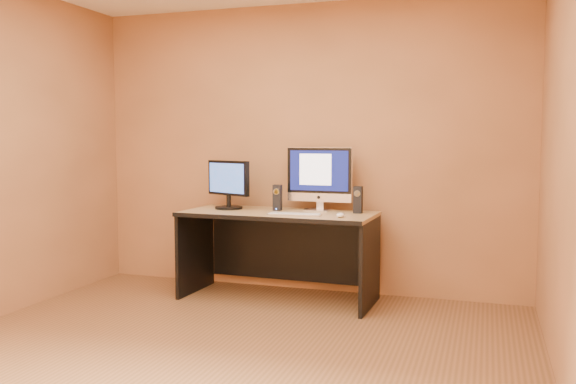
% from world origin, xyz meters
% --- Properties ---
extents(floor, '(4.00, 4.00, 0.00)m').
position_xyz_m(floor, '(0.00, 0.00, 0.00)').
color(floor, brown).
rests_on(floor, ground).
extents(walls, '(4.00, 4.00, 2.60)m').
position_xyz_m(walls, '(0.00, 0.00, 1.30)').
color(walls, '#AD7245').
rests_on(walls, ground).
extents(desk, '(1.67, 0.78, 0.76)m').
position_xyz_m(desk, '(-0.11, 1.56, 0.38)').
color(desk, tan).
rests_on(desk, ground).
extents(imac, '(0.59, 0.23, 0.57)m').
position_xyz_m(imac, '(0.19, 1.77, 1.04)').
color(imac, silver).
rests_on(imac, desk).
extents(second_monitor, '(0.55, 0.42, 0.43)m').
position_xyz_m(second_monitor, '(-0.61, 1.65, 0.98)').
color(second_monitor, black).
rests_on(second_monitor, desk).
extents(speaker_left, '(0.08, 0.08, 0.23)m').
position_xyz_m(speaker_left, '(-0.15, 1.67, 0.87)').
color(speaker_left, black).
rests_on(speaker_left, desk).
extents(speaker_right, '(0.07, 0.07, 0.23)m').
position_xyz_m(speaker_right, '(0.56, 1.70, 0.87)').
color(speaker_right, black).
rests_on(speaker_right, desk).
extents(keyboard, '(0.45, 0.15, 0.02)m').
position_xyz_m(keyboard, '(0.10, 1.39, 0.77)').
color(keyboard, '#BBBCC0').
rests_on(keyboard, desk).
extents(mouse, '(0.07, 0.11, 0.04)m').
position_xyz_m(mouse, '(0.48, 1.39, 0.78)').
color(mouse, white).
rests_on(mouse, desk).
extents(cable_a, '(0.07, 0.22, 0.01)m').
position_xyz_m(cable_a, '(0.19, 1.83, 0.77)').
color(cable_a, black).
rests_on(cable_a, desk).
extents(cable_b, '(0.11, 0.16, 0.01)m').
position_xyz_m(cable_b, '(0.10, 1.88, 0.77)').
color(cable_b, black).
rests_on(cable_b, desk).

